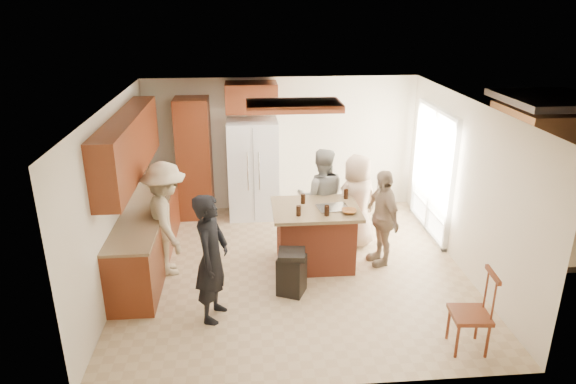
{
  "coord_description": "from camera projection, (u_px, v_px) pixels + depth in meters",
  "views": [
    {
      "loc": [
        -0.68,
        -6.77,
        3.83
      ],
      "look_at": [
        -0.07,
        0.25,
        1.15
      ],
      "focal_mm": 32.0,
      "sensor_mm": 36.0,
      "label": 1
    }
  ],
  "objects": [
    {
      "name": "back_wall_units",
      "position": [
        209.0,
        144.0,
        9.17
      ],
      "size": [
        1.8,
        0.6,
        2.45
      ],
      "color": "maroon",
      "rests_on": "ground"
    },
    {
      "name": "trash_bin",
      "position": [
        292.0,
        272.0,
        7.0
      ],
      "size": [
        0.45,
        0.45,
        0.63
      ],
      "color": "black",
      "rests_on": "ground"
    },
    {
      "name": "room_shell",
      "position": [
        526.0,
        172.0,
        9.29
      ],
      "size": [
        8.0,
        5.2,
        5.0
      ],
      "color": "tan",
      "rests_on": "ground"
    },
    {
      "name": "person_behind_right",
      "position": [
        357.0,
        201.0,
        8.2
      ],
      "size": [
        0.89,
        0.75,
        1.55
      ],
      "primitive_type": "imported",
      "rotation": [
        0.0,
        0.0,
        3.55
      ],
      "color": "tan",
      "rests_on": "ground"
    },
    {
      "name": "person_side_right",
      "position": [
        382.0,
        217.0,
        7.67
      ],
      "size": [
        0.63,
        0.95,
        1.49
      ],
      "primitive_type": "imported",
      "rotation": [
        0.0,
        0.0,
        -1.35
      ],
      "color": "#9D856B",
      "rests_on": "ground"
    },
    {
      "name": "left_cabinetry",
      "position": [
        141.0,
        205.0,
        7.57
      ],
      "size": [
        0.64,
        3.0,
        2.3
      ],
      "color": "maroon",
      "rests_on": "ground"
    },
    {
      "name": "kitchen_island",
      "position": [
        315.0,
        235.0,
        7.72
      ],
      "size": [
        1.28,
        1.03,
        0.93
      ],
      "color": "#9D4128",
      "rests_on": "ground"
    },
    {
      "name": "island_items",
      "position": [
        333.0,
        207.0,
        7.47
      ],
      "size": [
        0.89,
        0.73,
        0.15
      ],
      "color": "silver",
      "rests_on": "kitchen_island"
    },
    {
      "name": "spindle_chair",
      "position": [
        472.0,
        315.0,
        5.83
      ],
      "size": [
        0.46,
        0.46,
        0.99
      ],
      "color": "maroon",
      "rests_on": "ground"
    },
    {
      "name": "person_behind_left",
      "position": [
        321.0,
        197.0,
        8.28
      ],
      "size": [
        0.83,
        0.56,
        1.62
      ],
      "primitive_type": "imported",
      "rotation": [
        0.0,
        0.0,
        3.04
      ],
      "color": "gray",
      "rests_on": "ground"
    },
    {
      "name": "refrigerator",
      "position": [
        253.0,
        169.0,
        9.33
      ],
      "size": [
        0.9,
        0.76,
        1.8
      ],
      "color": "white",
      "rests_on": "ground"
    },
    {
      "name": "person_front_left",
      "position": [
        212.0,
        258.0,
        6.29
      ],
      "size": [
        0.59,
        0.71,
        1.67
      ],
      "primitive_type": "imported",
      "rotation": [
        0.0,
        0.0,
        1.3
      ],
      "color": "black",
      "rests_on": "ground"
    },
    {
      "name": "person_counter",
      "position": [
        167.0,
        219.0,
        7.36
      ],
      "size": [
        0.82,
        1.2,
        1.7
      ],
      "primitive_type": "imported",
      "rotation": [
        0.0,
        0.0,
        1.88
      ],
      "color": "tan",
      "rests_on": "ground"
    }
  ]
}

